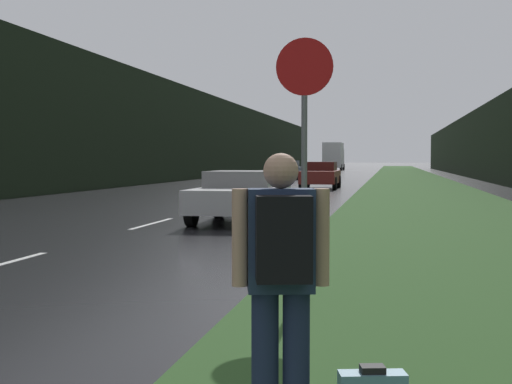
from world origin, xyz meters
name	(u,v)px	position (x,y,z in m)	size (l,w,h in m)	color
grass_verge	(416,187)	(7.10, 40.00, 0.01)	(6.00, 240.00, 0.02)	#2D5123
lane_stripe_c	(152,223)	(0.00, 15.76, 0.00)	(0.12, 3.00, 0.01)	silver
lane_stripe_d	(220,205)	(0.00, 22.76, 0.00)	(0.12, 3.00, 0.01)	silver
lane_stripe_e	(258,195)	(0.00, 29.76, 0.00)	(0.12, 3.00, 0.01)	silver
lane_stripe_f	(282,188)	(0.00, 36.76, 0.00)	(0.12, 3.00, 0.01)	silver
treeline_far_side	(174,133)	(-10.10, 50.00, 3.47)	(2.00, 140.00, 6.94)	black
treeline_near_side	(502,142)	(13.10, 50.00, 2.72)	(2.00, 140.00, 5.44)	black
stop_sign	(304,138)	(4.71, 7.54, 1.81)	(0.67, 0.07, 2.98)	slate
hitchhiker_with_backpack	(281,273)	(5.10, 3.22, 0.93)	(0.55, 0.46, 1.61)	#1E2847
car_passing_near	(241,195)	(2.05, 16.57, 0.68)	(2.00, 4.25, 1.27)	#BCBCBC
car_passing_far	(321,175)	(2.05, 36.88, 0.73)	(1.91, 4.64, 1.42)	maroon
car_oncoming	(288,170)	(-2.05, 53.37, 0.74)	(1.89, 4.27, 1.46)	#2D3856
delivery_truck	(334,156)	(-2.05, 97.20, 1.97)	(2.61, 8.04, 3.76)	gray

